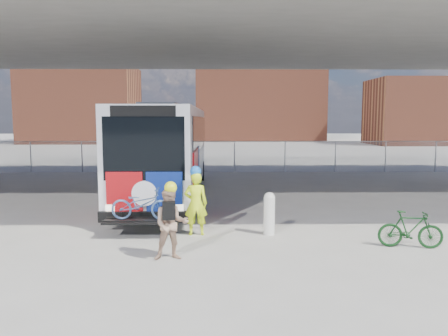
{
  "coord_description": "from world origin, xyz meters",
  "views": [
    {
      "loc": [
        0.04,
        -13.72,
        3.14
      ],
      "look_at": [
        0.22,
        -0.02,
        1.6
      ],
      "focal_mm": 35.0,
      "sensor_mm": 36.0,
      "label": 1
    }
  ],
  "objects_px": {
    "bus": "(169,144)",
    "bollard": "(269,212)",
    "cyclist_tan": "(171,223)",
    "bike_parked": "(410,229)",
    "cyclist_hivis": "(196,202)"
  },
  "relations": [
    {
      "from": "bus",
      "to": "bollard",
      "type": "xyz_separation_m",
      "value": [
        3.42,
        -6.33,
        -1.49
      ]
    },
    {
      "from": "bollard",
      "to": "cyclist_tan",
      "type": "relative_size",
      "value": 0.66
    },
    {
      "from": "bus",
      "to": "bike_parked",
      "type": "distance_m",
      "value": 10.3
    },
    {
      "from": "cyclist_hivis",
      "to": "cyclist_tan",
      "type": "xyz_separation_m",
      "value": [
        -0.44,
        -2.11,
        -0.07
      ]
    },
    {
      "from": "bike_parked",
      "to": "cyclist_hivis",
      "type": "bearing_deg",
      "value": 86.87
    },
    {
      "from": "bus",
      "to": "cyclist_hivis",
      "type": "height_order",
      "value": "bus"
    },
    {
      "from": "cyclist_tan",
      "to": "bike_parked",
      "type": "bearing_deg",
      "value": -1.12
    },
    {
      "from": "bollard",
      "to": "cyclist_hivis",
      "type": "xyz_separation_m",
      "value": [
        -2.0,
        0.0,
        0.29
      ]
    },
    {
      "from": "bollard",
      "to": "cyclist_tan",
      "type": "height_order",
      "value": "cyclist_tan"
    },
    {
      "from": "bus",
      "to": "bike_parked",
      "type": "relative_size",
      "value": 8.42
    },
    {
      "from": "cyclist_hivis",
      "to": "bike_parked",
      "type": "relative_size",
      "value": 1.24
    },
    {
      "from": "bollard",
      "to": "bike_parked",
      "type": "relative_size",
      "value": 0.76
    },
    {
      "from": "bus",
      "to": "cyclist_tan",
      "type": "distance_m",
      "value": 8.59
    },
    {
      "from": "bus",
      "to": "cyclist_tan",
      "type": "xyz_separation_m",
      "value": [
        0.98,
        -8.44,
        -1.27
      ]
    },
    {
      "from": "cyclist_hivis",
      "to": "bike_parked",
      "type": "distance_m",
      "value": 5.48
    }
  ]
}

